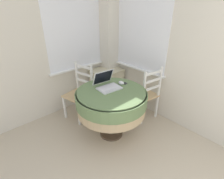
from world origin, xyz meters
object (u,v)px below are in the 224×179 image
at_px(laptop, 107,84).
at_px(dining_chair_near_right_window, 145,95).
at_px(computer_mouse, 121,83).
at_px(round_dining_table, 111,100).
at_px(cell_phone, 123,83).
at_px(dining_chair_near_back_window, 80,93).
at_px(corner_cabinet, 107,85).

xyz_separation_m(laptop, dining_chair_near_right_window, (0.72, -0.17, -0.37)).
distance_m(laptop, computer_mouse, 0.24).
relative_size(laptop, computer_mouse, 3.59).
distance_m(laptop, dining_chair_near_right_window, 0.83).
bearing_deg(dining_chair_near_right_window, round_dining_table, 176.97).
relative_size(computer_mouse, cell_phone, 0.77).
distance_m(computer_mouse, dining_chair_near_back_window, 0.85).
xyz_separation_m(computer_mouse, dining_chair_near_right_window, (0.49, -0.10, -0.34)).
height_order(computer_mouse, dining_chair_near_back_window, dining_chair_near_back_window).
relative_size(laptop, cell_phone, 2.77).
xyz_separation_m(cell_phone, dining_chair_near_right_window, (0.45, -0.11, -0.32)).
bearing_deg(dining_chair_near_right_window, dining_chair_near_back_window, 135.19).
bearing_deg(cell_phone, corner_cabinet, 65.31).
height_order(laptop, corner_cabinet, laptop).
distance_m(computer_mouse, dining_chair_near_right_window, 0.61).
xyz_separation_m(round_dining_table, cell_phone, (0.31, 0.07, 0.16)).
xyz_separation_m(cell_phone, dining_chair_near_back_window, (-0.37, 0.70, -0.32)).
xyz_separation_m(round_dining_table, corner_cabinet, (0.70, 0.92, -0.29)).
height_order(dining_chair_near_right_window, corner_cabinet, dining_chair_near_right_window).
distance_m(laptop, corner_cabinet, 1.14).
bearing_deg(computer_mouse, round_dining_table, -166.35).
xyz_separation_m(computer_mouse, cell_phone, (0.05, 0.01, -0.02)).
bearing_deg(cell_phone, round_dining_table, -167.09).
distance_m(round_dining_table, corner_cabinet, 1.19).
relative_size(round_dining_table, dining_chair_near_right_window, 1.06).
relative_size(round_dining_table, corner_cabinet, 1.55).
xyz_separation_m(dining_chair_near_back_window, corner_cabinet, (0.76, 0.15, -0.13)).
distance_m(round_dining_table, computer_mouse, 0.32).
bearing_deg(dining_chair_near_right_window, corner_cabinet, 93.41).
xyz_separation_m(round_dining_table, dining_chair_near_back_window, (-0.06, 0.77, -0.16)).
height_order(laptop, cell_phone, laptop).
height_order(laptop, computer_mouse, laptop).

